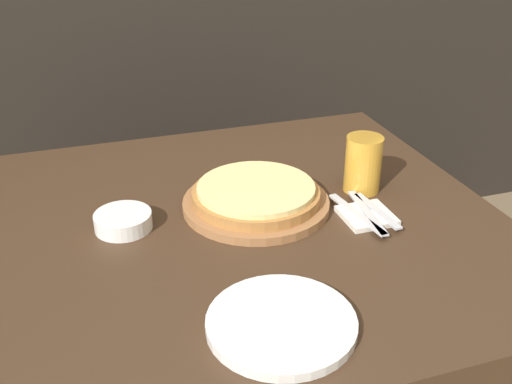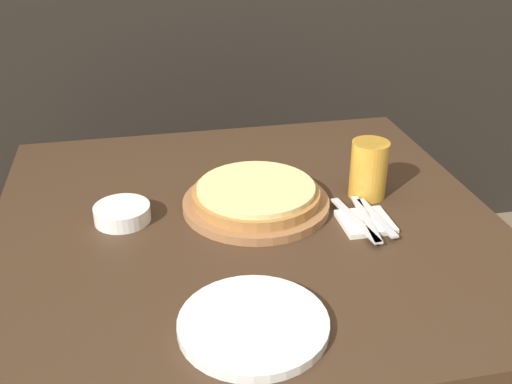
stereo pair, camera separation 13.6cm
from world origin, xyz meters
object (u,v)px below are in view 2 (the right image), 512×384
object	(u,v)px
fork	(355,220)
pizza_on_board	(256,198)
beer_glass	(369,167)
dinner_plate	(253,324)
spoon	(377,217)
dinner_knife	(366,219)
side_bowl	(122,213)

from	to	relation	value
fork	pizza_on_board	bearing A→B (deg)	147.52
beer_glass	dinner_plate	distance (m)	0.55
fork	spoon	world-z (taller)	same
dinner_knife	spoon	distance (m)	0.03
beer_glass	side_bowl	bearing A→B (deg)	-179.76
beer_glass	dinner_knife	xyz separation A→B (m)	(-0.05, -0.13, -0.06)
pizza_on_board	dinner_knife	world-z (taller)	pizza_on_board
dinner_plate	side_bowl	xyz separation A→B (m)	(-0.21, 0.41, 0.01)
dinner_plate	dinner_knife	world-z (taller)	dinner_plate
dinner_knife	side_bowl	bearing A→B (deg)	166.43
dinner_plate	fork	distance (m)	0.40
pizza_on_board	side_bowl	bearing A→B (deg)	179.66
beer_glass	side_bowl	size ratio (longest dim) A/B	1.11
beer_glass	pizza_on_board	bearing A→B (deg)	-179.11
dinner_plate	beer_glass	bearing A→B (deg)	48.94
beer_glass	dinner_plate	xyz separation A→B (m)	(-0.36, -0.42, -0.07)
dinner_plate	spoon	world-z (taller)	dinner_plate
side_bowl	fork	distance (m)	0.51
spoon	side_bowl	bearing A→B (deg)	167.03
pizza_on_board	side_bowl	xyz separation A→B (m)	(-0.30, 0.00, -0.01)
side_bowl	fork	bearing A→B (deg)	-14.22
pizza_on_board	dinner_plate	world-z (taller)	pizza_on_board
dinner_plate	side_bowl	world-z (taller)	side_bowl
dinner_plate	spoon	xyz separation A→B (m)	(0.34, 0.29, 0.01)
pizza_on_board	dinner_plate	xyz separation A→B (m)	(-0.09, -0.41, -0.02)
dinner_plate	side_bowl	bearing A→B (deg)	117.24
pizza_on_board	beer_glass	size ratio (longest dim) A/B	2.45
pizza_on_board	fork	xyz separation A→B (m)	(0.20, -0.12, -0.01)
dinner_plate	fork	world-z (taller)	dinner_plate
side_bowl	dinner_knife	xyz separation A→B (m)	(0.52, -0.13, -0.00)
pizza_on_board	spoon	world-z (taller)	pizza_on_board
fork	dinner_knife	world-z (taller)	same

